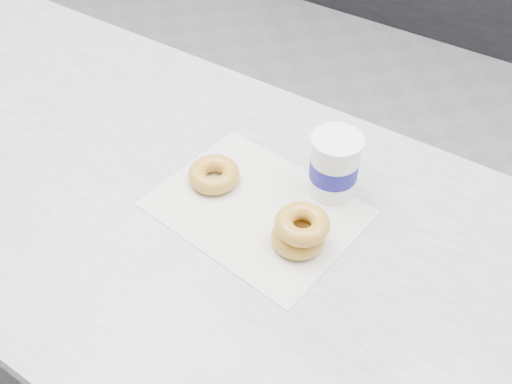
# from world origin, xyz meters

# --- Properties ---
(ground) EXTENTS (5.00, 5.00, 0.00)m
(ground) POSITION_xyz_m (0.00, 0.00, 0.00)
(ground) COLOR #949497
(ground) RESTS_ON ground
(counter) EXTENTS (3.06, 0.76, 0.90)m
(counter) POSITION_xyz_m (0.00, -0.60, 0.45)
(counter) COLOR #333335
(counter) RESTS_ON ground
(wax_paper) EXTENTS (0.37, 0.30, 0.00)m
(wax_paper) POSITION_xyz_m (0.30, -0.55, 0.90)
(wax_paper) COLOR silver
(wax_paper) RESTS_ON counter
(donut_single) EXTENTS (0.12, 0.12, 0.03)m
(donut_single) POSITION_xyz_m (0.20, -0.53, 0.92)
(donut_single) COLOR gold
(donut_single) RESTS_ON wax_paper
(donut_stack) EXTENTS (0.12, 0.12, 0.06)m
(donut_stack) POSITION_xyz_m (0.40, -0.57, 0.93)
(donut_stack) COLOR gold
(donut_stack) RESTS_ON wax_paper
(coffee_cup) EXTENTS (0.11, 0.11, 0.12)m
(coffee_cup) POSITION_xyz_m (0.39, -0.44, 0.96)
(coffee_cup) COLOR white
(coffee_cup) RESTS_ON counter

